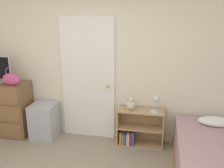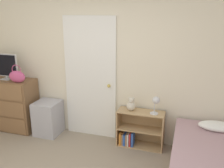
{
  "view_description": "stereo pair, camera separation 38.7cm",
  "coord_description": "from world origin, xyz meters",
  "px_view_note": "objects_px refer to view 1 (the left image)",
  "views": [
    {
      "loc": [
        0.97,
        -1.83,
        2.15
      ],
      "look_at": [
        0.23,
        1.81,
        1.04
      ],
      "focal_mm": 40.0,
      "sensor_mm": 36.0,
      "label": 1
    },
    {
      "loc": [
        1.34,
        -1.73,
        2.15
      ],
      "look_at": [
        0.23,
        1.81,
        1.04
      ],
      "focal_mm": 40.0,
      "sensor_mm": 36.0,
      "label": 2
    }
  ],
  "objects_px": {
    "bed": "(224,168)",
    "teddy_bear": "(131,104)",
    "handbag": "(11,79)",
    "bookshelf": "(137,130)",
    "storage_bin": "(45,121)",
    "desk_lamp": "(156,100)",
    "dresser": "(4,108)"
  },
  "relations": [
    {
      "from": "handbag",
      "to": "bed",
      "type": "bearing_deg",
      "value": -10.93
    },
    {
      "from": "bookshelf",
      "to": "storage_bin",
      "type": "bearing_deg",
      "value": -177.19
    },
    {
      "from": "bed",
      "to": "teddy_bear",
      "type": "bearing_deg",
      "value": 147.56
    },
    {
      "from": "handbag",
      "to": "bed",
      "type": "xyz_separation_m",
      "value": [
        3.25,
        -0.63,
        -0.8
      ]
    },
    {
      "from": "handbag",
      "to": "storage_bin",
      "type": "bearing_deg",
      "value": 14.8
    },
    {
      "from": "bookshelf",
      "to": "desk_lamp",
      "type": "relative_size",
      "value": 2.57
    },
    {
      "from": "storage_bin",
      "to": "desk_lamp",
      "type": "xyz_separation_m",
      "value": [
        1.89,
        0.03,
        0.51
      ]
    },
    {
      "from": "bookshelf",
      "to": "teddy_bear",
      "type": "distance_m",
      "value": 0.46
    },
    {
      "from": "storage_bin",
      "to": "teddy_bear",
      "type": "distance_m",
      "value": 1.55
    },
    {
      "from": "dresser",
      "to": "desk_lamp",
      "type": "relative_size",
      "value": 3.29
    },
    {
      "from": "storage_bin",
      "to": "bookshelf",
      "type": "relative_size",
      "value": 0.81
    },
    {
      "from": "handbag",
      "to": "bookshelf",
      "type": "height_order",
      "value": "handbag"
    },
    {
      "from": "dresser",
      "to": "teddy_bear",
      "type": "distance_m",
      "value": 2.26
    },
    {
      "from": "teddy_bear",
      "to": "bed",
      "type": "distance_m",
      "value": 1.59
    },
    {
      "from": "dresser",
      "to": "bookshelf",
      "type": "relative_size",
      "value": 1.28
    },
    {
      "from": "dresser",
      "to": "desk_lamp",
      "type": "bearing_deg",
      "value": 0.7
    },
    {
      "from": "storage_bin",
      "to": "bookshelf",
      "type": "xyz_separation_m",
      "value": [
        1.6,
        0.08,
        -0.05
      ]
    },
    {
      "from": "storage_bin",
      "to": "bookshelf",
      "type": "height_order",
      "value": "bookshelf"
    },
    {
      "from": "handbag",
      "to": "storage_bin",
      "type": "height_order",
      "value": "handbag"
    },
    {
      "from": "dresser",
      "to": "bed",
      "type": "distance_m",
      "value": 3.62
    },
    {
      "from": "handbag",
      "to": "storage_bin",
      "type": "distance_m",
      "value": 0.9
    },
    {
      "from": "storage_bin",
      "to": "desk_lamp",
      "type": "height_order",
      "value": "desk_lamp"
    },
    {
      "from": "desk_lamp",
      "to": "teddy_bear",
      "type": "bearing_deg",
      "value": 173.67
    },
    {
      "from": "teddy_bear",
      "to": "bed",
      "type": "relative_size",
      "value": 0.11
    },
    {
      "from": "handbag",
      "to": "bed",
      "type": "relative_size",
      "value": 0.16
    },
    {
      "from": "bookshelf",
      "to": "desk_lamp",
      "type": "height_order",
      "value": "desk_lamp"
    },
    {
      "from": "dresser",
      "to": "handbag",
      "type": "distance_m",
      "value": 0.66
    },
    {
      "from": "bookshelf",
      "to": "teddy_bear",
      "type": "bearing_deg",
      "value": -175.16
    },
    {
      "from": "dresser",
      "to": "bookshelf",
      "type": "bearing_deg",
      "value": 2.06
    },
    {
      "from": "handbag",
      "to": "bookshelf",
      "type": "distance_m",
      "value": 2.23
    },
    {
      "from": "handbag",
      "to": "teddy_bear",
      "type": "bearing_deg",
      "value": 5.61
    },
    {
      "from": "handbag",
      "to": "teddy_bear",
      "type": "relative_size",
      "value": 1.4
    }
  ]
}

